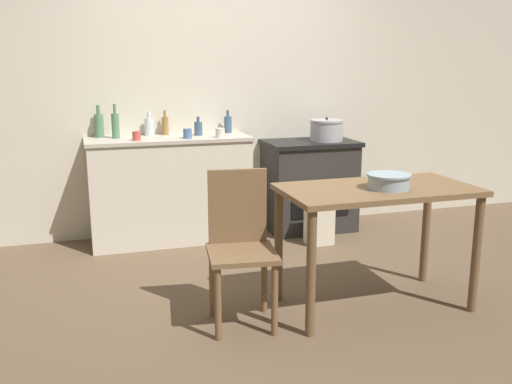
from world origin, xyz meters
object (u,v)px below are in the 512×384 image
bottle_center (115,125)px  mixing_bowl_large (389,181)px  flour_sack (319,225)px  stock_pot (326,130)px  bottle_left (99,125)px  cup_far_right (220,133)px  cup_mid_right (137,136)px  bottle_far_left (228,124)px  bottle_mid_left (149,126)px  bottle_center_left (198,128)px  bottle_center_right (165,125)px  cup_right (187,134)px  chair (240,243)px  stove (309,185)px  work_table (377,205)px

bottle_center → mixing_bowl_large: bearing=-51.9°
mixing_bowl_large → flour_sack: bearing=83.9°
stock_pot → bottle_left: (-2.03, 0.23, 0.09)m
flour_sack → cup_far_right: (-0.80, 0.34, 0.80)m
bottle_center → cup_mid_right: 0.26m
stock_pot → bottle_far_left: bearing=165.7°
stock_pot → bottle_mid_left: size_ratio=1.49×
bottle_center_left → cup_far_right: (0.15, -0.21, -0.02)m
bottle_left → bottle_center_right: bearing=1.0°
cup_right → bottle_left: bearing=157.0°
bottle_center_left → bottle_center: 0.71m
bottle_mid_left → bottle_center_right: bottle_center_right is taller
bottle_left → flour_sack: bearing=-20.3°
stock_pot → bottle_center_right: (-1.46, 0.24, 0.07)m
bottle_far_left → bottle_center: bearing=-174.8°
flour_sack → bottle_center_right: (-1.22, 0.67, 0.84)m
mixing_bowl_large → bottle_mid_left: bearing=121.0°
chair → bottle_mid_left: 2.00m
flour_sack → bottle_far_left: 1.24m
bottle_center → bottle_center_left: bearing=-1.2°
stove → flour_sack: bearing=-101.5°
cup_mid_right → cup_far_right: (0.71, -0.02, 0.00)m
flour_sack → stock_pot: bearing=60.7°
bottle_center_left → bottle_center: bearing=178.8°
stove → bottle_center_right: (-1.31, 0.20, 0.59)m
bottle_center_left → bottle_center: size_ratio=0.57×
work_table → bottle_center_left: (-0.76, 1.85, 0.32)m
bottle_center → bottle_center_right: (0.44, 0.11, -0.03)m
flour_sack → mixing_bowl_large: mixing_bowl_large is taller
stove → stock_pot: stock_pot is taller
flour_sack → cup_mid_right: size_ratio=4.44×
bottle_far_left → bottle_center_right: bottle_center_right is taller
flour_sack → stock_pot: 0.92m
bottle_far_left → cup_right: bearing=-145.8°
chair → bottle_left: (-0.71, 1.91, 0.54)m
stock_pot → cup_far_right: stock_pot is taller
mixing_bowl_large → stove: bearing=82.5°
bottle_far_left → flour_sack: bearing=-45.3°
bottle_mid_left → cup_mid_right: (-0.14, -0.29, -0.04)m
work_table → mixing_bowl_large: 0.19m
chair → cup_far_right: cup_far_right is taller
flour_sack → bottle_center_right: bearing=151.2°
bottle_left → mixing_bowl_large: bearing=-51.0°
chair → bottle_center: bottle_center is taller
work_table → bottle_mid_left: size_ratio=5.81×
bottle_far_left → cup_right: bottle_far_left is taller
stove → cup_far_right: 1.05m
bottle_left → stock_pot: bearing=-6.6°
mixing_bowl_large → cup_mid_right: (-1.36, 1.73, 0.12)m
mixing_bowl_large → bottle_center: bottle_center is taller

